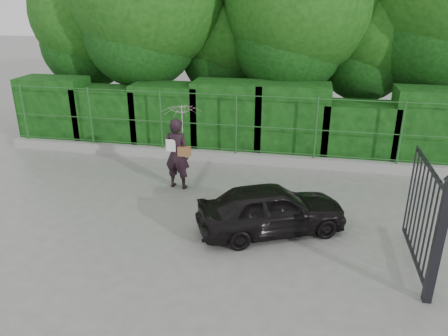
# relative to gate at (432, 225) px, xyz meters

# --- Properties ---
(ground) EXTENTS (80.00, 80.00, 0.00)m
(ground) POSITION_rel_gate_xyz_m (-4.60, 0.72, -1.19)
(ground) COLOR gray
(kerb) EXTENTS (14.00, 0.25, 0.30)m
(kerb) POSITION_rel_gate_xyz_m (-4.60, 5.22, -1.04)
(kerb) COLOR #9E9E99
(kerb) RESTS_ON ground
(fence) EXTENTS (14.13, 0.06, 1.80)m
(fence) POSITION_rel_gate_xyz_m (-4.38, 5.22, 0.01)
(fence) COLOR #235823
(fence) RESTS_ON kerb
(hedge) EXTENTS (14.20, 1.20, 2.26)m
(hedge) POSITION_rel_gate_xyz_m (-4.58, 6.22, -0.13)
(hedge) COLOR black
(hedge) RESTS_ON ground
(gate) EXTENTS (0.22, 2.33, 2.36)m
(gate) POSITION_rel_gate_xyz_m (0.00, 0.00, 0.00)
(gate) COLOR black
(gate) RESTS_ON ground
(woman) EXTENTS (1.01, 1.01, 2.21)m
(woman) POSITION_rel_gate_xyz_m (-5.29, 3.18, 0.25)
(woman) COLOR black
(woman) RESTS_ON ground
(car) EXTENTS (3.39, 2.47, 1.07)m
(car) POSITION_rel_gate_xyz_m (-2.77, 1.33, -0.65)
(car) COLOR black
(car) RESTS_ON ground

